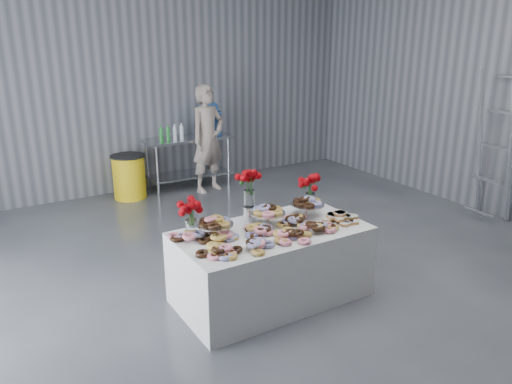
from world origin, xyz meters
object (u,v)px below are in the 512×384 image
Objects in this scene: person at (208,139)px; trash_barrel at (129,177)px; prep_table at (188,153)px; water_jug at (213,120)px; stepladder at (495,146)px; display_table at (271,264)px.

trash_barrel is (-1.29, 0.30, -0.54)m from person.
prep_table is 1.08m from trash_barrel.
stepladder is (2.60, -3.61, -0.07)m from water_jug.
stepladder reaches higher than prep_table.
display_table is 3.98m from stepladder.
person is at bearing 130.84° from stepladder.
prep_table is 0.84× the size of person.
water_jug reaches higher than display_table.
water_jug is 0.26× the size of stepladder.
display_table is at bearing -175.71° from stepladder.
prep_table is (0.80, 3.90, 0.24)m from display_table.
water_jug is 1.74m from trash_barrel.
display_table is 3.43× the size of water_jug.
stepladder is at bearing -64.90° from person.
stepladder is at bearing -41.00° from trash_barrel.
person is at bearing -130.81° from water_jug.
person is 4.38m from stepladder.
display_table is 3.91m from trash_barrel.
prep_table is 0.73m from water_jug.
trash_barrel is 0.33× the size of stepladder.
trash_barrel is at bearing -180.00° from prep_table.
trash_barrel is (-0.25, 3.90, -0.02)m from display_table.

